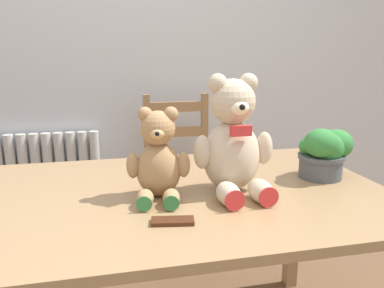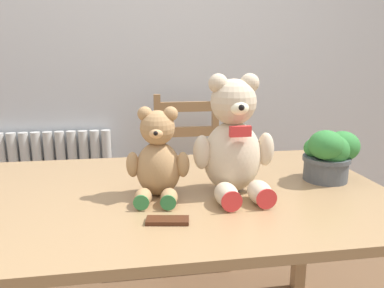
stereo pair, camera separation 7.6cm
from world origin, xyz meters
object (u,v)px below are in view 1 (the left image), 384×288
(potted_plant, at_px, (324,151))
(teddy_bear_right, at_px, (233,143))
(teddy_bear_left, at_px, (158,159))
(wooden_chair_behind, at_px, (180,181))
(chocolate_bar, at_px, (173,221))

(potted_plant, bearing_deg, teddy_bear_right, -170.70)
(potted_plant, bearing_deg, teddy_bear_left, -174.68)
(wooden_chair_behind, relative_size, potted_plant, 4.66)
(teddy_bear_left, distance_m, teddy_bear_right, 0.26)
(teddy_bear_left, distance_m, chocolate_bar, 0.25)
(wooden_chair_behind, relative_size, teddy_bear_right, 2.44)
(teddy_bear_left, bearing_deg, wooden_chair_behind, -95.84)
(wooden_chair_behind, height_order, chocolate_bar, wooden_chair_behind)
(potted_plant, relative_size, chocolate_bar, 1.75)
(teddy_bear_left, relative_size, teddy_bear_right, 0.74)
(teddy_bear_left, height_order, chocolate_bar, teddy_bear_left)
(wooden_chair_behind, distance_m, teddy_bear_left, 1.04)
(wooden_chair_behind, xyz_separation_m, teddy_bear_right, (0.01, -0.93, 0.45))
(wooden_chair_behind, distance_m, teddy_bear_right, 1.04)
(teddy_bear_right, height_order, chocolate_bar, teddy_bear_right)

